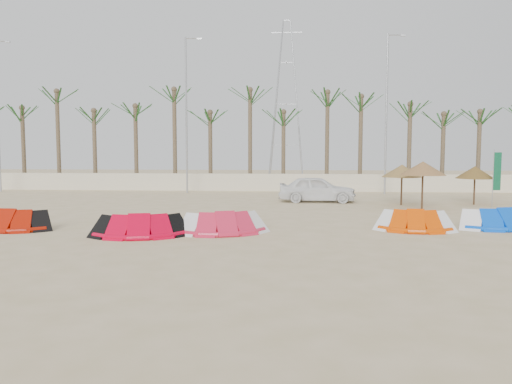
# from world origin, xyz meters

# --- Properties ---
(ground) EXTENTS (120.00, 120.00, 0.00)m
(ground) POSITION_xyz_m (0.00, 0.00, 0.00)
(ground) COLOR beige
(ground) RESTS_ON ground
(boundary_wall) EXTENTS (60.00, 0.30, 1.30)m
(boundary_wall) POSITION_xyz_m (0.00, 22.00, 0.65)
(boundary_wall) COLOR beige
(boundary_wall) RESTS_ON ground
(palm_line) EXTENTS (52.00, 4.00, 7.70)m
(palm_line) POSITION_xyz_m (0.67, 23.50, 6.44)
(palm_line) COLOR brown
(palm_line) RESTS_ON ground
(lamp_b) EXTENTS (1.25, 0.14, 11.00)m
(lamp_b) POSITION_xyz_m (-5.96, 20.00, 5.77)
(lamp_b) COLOR #A5A8AD
(lamp_b) RESTS_ON ground
(lamp_c) EXTENTS (1.25, 0.14, 11.00)m
(lamp_c) POSITION_xyz_m (8.04, 20.00, 5.77)
(lamp_c) COLOR #A5A8AD
(lamp_c) RESTS_ON ground
(pylon) EXTENTS (3.00, 3.00, 14.00)m
(pylon) POSITION_xyz_m (1.00, 28.00, 0.00)
(pylon) COLOR #A5A8AD
(pylon) RESTS_ON ground
(kite_red_left) EXTENTS (3.22, 1.67, 0.90)m
(kite_red_left) POSITION_xyz_m (-9.31, 3.36, 0.42)
(kite_red_left) COLOR #A21202
(kite_red_left) RESTS_ON ground
(kite_red_mid) EXTENTS (3.65, 2.14, 0.90)m
(kite_red_mid) POSITION_xyz_m (-3.89, 2.39, 0.42)
(kite_red_mid) COLOR red
(kite_red_mid) RESTS_ON ground
(kite_red_right) EXTENTS (3.62, 2.40, 0.90)m
(kite_red_right) POSITION_xyz_m (-0.97, 3.24, 0.42)
(kite_red_right) COLOR red
(kite_red_right) RESTS_ON ground
(kite_orange) EXTENTS (3.08, 1.84, 0.90)m
(kite_orange) POSITION_xyz_m (6.26, 4.31, 0.42)
(kite_orange) COLOR #E54500
(kite_orange) RESTS_ON ground
(kite_blue) EXTENTS (3.70, 2.32, 0.90)m
(kite_blue) POSITION_xyz_m (9.81, 5.20, 0.42)
(kite_blue) COLOR blue
(kite_blue) RESTS_ON ground
(parasol_left) EXTENTS (2.26, 2.26, 2.28)m
(parasol_left) POSITION_xyz_m (7.67, 13.07, 1.93)
(parasol_left) COLOR #4C331E
(parasol_left) RESTS_ON ground
(parasol_mid) EXTENTS (2.33, 2.33, 2.51)m
(parasol_mid) POSITION_xyz_m (8.25, 10.85, 2.16)
(parasol_mid) COLOR #4C331E
(parasol_mid) RESTS_ON ground
(parasol_right) EXTENTS (2.11, 2.11, 2.19)m
(parasol_right) POSITION_xyz_m (11.85, 13.65, 1.83)
(parasol_right) COLOR #4C331E
(parasol_right) RESTS_ON ground
(flag_green) EXTENTS (0.45, 0.07, 3.14)m
(flag_green) POSITION_xyz_m (12.50, 12.33, 1.86)
(flag_green) COLOR #A5A8AD
(flag_green) RESTS_ON ground
(car) EXTENTS (4.61, 2.00, 1.55)m
(car) POSITION_xyz_m (3.03, 14.41, 0.77)
(car) COLOR white
(car) RESTS_ON ground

